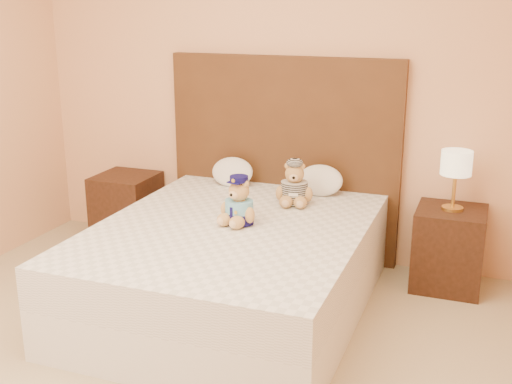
% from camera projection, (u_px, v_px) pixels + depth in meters
% --- Properties ---
extents(room_walls, '(4.04, 4.52, 2.72)m').
position_uv_depth(room_walls, '(166.00, 16.00, 2.92)').
color(room_walls, '#E5A87D').
rests_on(room_walls, ground).
extents(bed, '(1.60, 2.00, 0.55)m').
position_uv_depth(bed, '(232.00, 267.00, 4.02)').
color(bed, white).
rests_on(bed, ground).
extents(headboard, '(1.75, 0.08, 1.50)m').
position_uv_depth(headboard, '(283.00, 158.00, 4.79)').
color(headboard, '#4B2D16').
rests_on(headboard, ground).
extents(nightstand_left, '(0.45, 0.45, 0.55)m').
position_uv_depth(nightstand_left, '(127.00, 208.00, 5.16)').
color(nightstand_left, '#3C1E13').
rests_on(nightstand_left, ground).
extents(nightstand_right, '(0.45, 0.45, 0.55)m').
position_uv_depth(nightstand_right, '(449.00, 248.00, 4.32)').
color(nightstand_right, '#3C1E13').
rests_on(nightstand_right, ground).
extents(lamp, '(0.20, 0.20, 0.40)m').
position_uv_depth(lamp, '(456.00, 166.00, 4.16)').
color(lamp, gold).
rests_on(lamp, nightstand_right).
extents(teddy_police, '(0.32, 0.31, 0.30)m').
position_uv_depth(teddy_police, '(239.00, 200.00, 3.93)').
color(teddy_police, '#A67B40').
rests_on(teddy_police, bed).
extents(teddy_prisoner, '(0.31, 0.30, 0.30)m').
position_uv_depth(teddy_prisoner, '(294.00, 183.00, 4.32)').
color(teddy_prisoner, '#A67B40').
rests_on(teddy_prisoner, bed).
extents(pillow_left, '(0.32, 0.21, 0.23)m').
position_uv_depth(pillow_left, '(232.00, 171.00, 4.77)').
color(pillow_left, white).
rests_on(pillow_left, bed).
extents(pillow_right, '(0.33, 0.21, 0.23)m').
position_uv_depth(pillow_right, '(320.00, 179.00, 4.54)').
color(pillow_right, white).
rests_on(pillow_right, bed).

